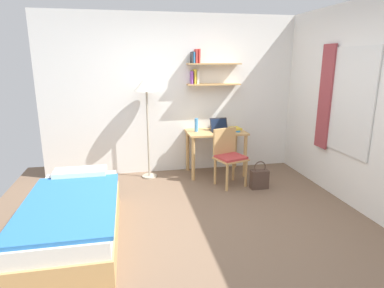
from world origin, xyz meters
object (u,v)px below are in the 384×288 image
desk (216,139)px  book_stack (235,129)px  desk_chair (229,154)px  handbag (259,179)px  water_bottle (196,125)px  standing_lamp (146,89)px  bed (73,218)px  laptop (219,128)px

desk → book_stack: (0.31, -0.05, 0.17)m
desk_chair → handbag: size_ratio=2.03×
desk_chair → water_bottle: water_bottle is taller
desk_chair → handbag: bearing=-32.5°
standing_lamp → book_stack: 1.58m
desk_chair → book_stack: (0.25, 0.47, 0.28)m
standing_lamp → water_bottle: bearing=-0.4°
standing_lamp → water_bottle: 0.98m
water_bottle → bed: bearing=-134.3°
handbag → laptop: bearing=117.1°
bed → laptop: 2.77m
desk → laptop: 0.20m
laptop → standing_lamp: bearing=179.0°
bed → desk_chair: (2.10, 1.20, 0.24)m
bed → standing_lamp: standing_lamp is taller
bed → handbag: bearing=20.5°
water_bottle → handbag: 1.33m
desk → laptop: size_ratio=3.25×
desk_chair → handbag: 0.58m
standing_lamp → book_stack: size_ratio=6.73×
laptop → handbag: size_ratio=0.69×
desk_chair → laptop: 0.62m
book_stack → desk_chair: bearing=-117.8°
handbag → desk_chair: bearing=147.5°
desk_chair → laptop: laptop is taller
water_bottle → handbag: (0.79, -0.81, -0.69)m
book_stack → handbag: 0.97m
bed → laptop: bearing=39.6°
laptop → water_bottle: bearing=177.6°
desk → standing_lamp: size_ratio=0.59×
desk_chair → standing_lamp: size_ratio=0.53×
bed → desk: 2.69m
bed → water_bottle: (1.71, 1.75, 0.60)m
handbag → standing_lamp: bearing=152.6°
desk_chair → water_bottle: size_ratio=3.91×
handbag → water_bottle: bearing=134.2°
bed → book_stack: book_stack is taller
laptop → book_stack: size_ratio=1.22×
standing_lamp → desk_chair: bearing=-25.5°
water_bottle → desk_chair: bearing=-55.2°
desk_chair → standing_lamp: (-1.17, 0.56, 0.95)m
standing_lamp → desk: bearing=-2.0°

